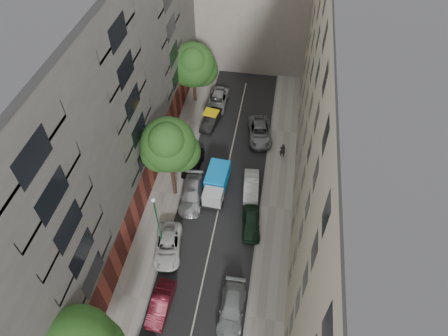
% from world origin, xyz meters
% --- Properties ---
extents(ground, '(120.00, 120.00, 0.00)m').
position_xyz_m(ground, '(0.00, 0.00, 0.00)').
color(ground, '#4C4C49').
rests_on(ground, ground).
extents(road_surface, '(8.00, 44.00, 0.02)m').
position_xyz_m(road_surface, '(0.00, 0.00, 0.01)').
color(road_surface, black).
rests_on(road_surface, ground).
extents(sidewalk_left, '(3.00, 44.00, 0.15)m').
position_xyz_m(sidewalk_left, '(-5.50, 0.00, 0.07)').
color(sidewalk_left, gray).
rests_on(sidewalk_left, ground).
extents(sidewalk_right, '(3.00, 44.00, 0.15)m').
position_xyz_m(sidewalk_right, '(5.50, 0.00, 0.07)').
color(sidewalk_right, gray).
rests_on(sidewalk_right, ground).
extents(building_left, '(8.00, 44.00, 20.00)m').
position_xyz_m(building_left, '(-11.00, 0.00, 10.00)').
color(building_left, '#4F4D4A').
rests_on(building_left, ground).
extents(building_right, '(8.00, 44.00, 20.00)m').
position_xyz_m(building_right, '(11.00, 0.00, 10.00)').
color(building_right, tan).
rests_on(building_right, ground).
extents(tarp_truck, '(2.16, 4.99, 2.27)m').
position_xyz_m(tarp_truck, '(-0.60, 1.13, 1.25)').
color(tarp_truck, black).
rests_on(tarp_truck, ground).
extents(car_left_1, '(1.59, 4.16, 1.35)m').
position_xyz_m(car_left_1, '(-2.80, -11.40, 0.68)').
color(car_left_1, '#4C0F19').
rests_on(car_left_1, ground).
extents(car_left_2, '(3.03, 5.19, 1.36)m').
position_xyz_m(car_left_2, '(-3.60, -6.19, 0.68)').
color(car_left_2, silver).
rests_on(car_left_2, ground).
extents(car_left_3, '(2.54, 5.31, 1.49)m').
position_xyz_m(car_left_3, '(-2.80, -0.20, 0.75)').
color(car_left_3, '#AFAFB3').
rests_on(car_left_3, ground).
extents(car_left_4, '(1.97, 4.25, 1.41)m').
position_xyz_m(car_left_4, '(-3.60, 3.97, 0.71)').
color(car_left_4, black).
rests_on(car_left_4, ground).
extents(car_left_5, '(2.16, 4.40, 1.39)m').
position_xyz_m(car_left_5, '(-2.98, 11.00, 0.69)').
color(car_left_5, black).
rests_on(car_left_5, ground).
extents(car_left_6, '(2.52, 5.29, 1.46)m').
position_xyz_m(car_left_6, '(-2.93, 14.60, 0.73)').
color(car_left_6, silver).
rests_on(car_left_6, ground).
extents(car_right_1, '(1.96, 4.71, 1.36)m').
position_xyz_m(car_right_1, '(2.80, -10.80, 0.68)').
color(car_right_1, gray).
rests_on(car_right_1, ground).
extents(car_right_2, '(2.10, 4.18, 1.37)m').
position_xyz_m(car_right_2, '(3.33, -2.60, 0.68)').
color(car_right_2, black).
rests_on(car_right_2, ground).
extents(car_right_3, '(1.83, 4.32, 1.39)m').
position_xyz_m(car_right_3, '(2.80, 1.80, 0.69)').
color(car_right_3, silver).
rests_on(car_right_3, ground).
extents(car_right_4, '(3.30, 5.67, 1.49)m').
position_xyz_m(car_right_4, '(2.80, 9.80, 0.74)').
color(car_right_4, slate).
rests_on(car_right_4, ground).
extents(tree_mid, '(5.21, 4.93, 9.51)m').
position_xyz_m(tree_mid, '(-4.50, 0.04, 6.66)').
color(tree_mid, '#382619').
rests_on(tree_mid, sidewalk_left).
extents(tree_far, '(5.45, 5.21, 7.70)m').
position_xyz_m(tree_far, '(-5.69, 14.90, 5.10)').
color(tree_far, '#382619').
rests_on(tree_far, sidewalk_left).
extents(lamp_post, '(0.36, 0.36, 6.79)m').
position_xyz_m(lamp_post, '(-4.20, -5.92, 4.30)').
color(lamp_post, '#1C6237').
rests_on(lamp_post, sidewalk_left).
extents(pedestrian, '(0.64, 0.42, 1.74)m').
position_xyz_m(pedestrian, '(5.53, 7.02, 1.02)').
color(pedestrian, black).
rests_on(pedestrian, sidewalk_right).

